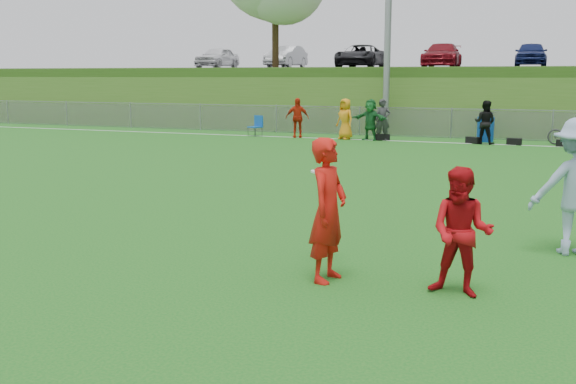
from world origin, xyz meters
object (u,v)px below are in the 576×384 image
at_px(player_red_center, 462,232).
at_px(frisbee, 320,171).
at_px(player_red_left, 328,210).
at_px(recycling_bin, 485,129).
at_px(bicycle, 572,133).
at_px(player_blue, 576,187).

distance_m(player_red_center, frisbee, 2.21).
relative_size(player_red_left, recycling_bin, 1.88).
bearing_deg(frisbee, recycling_bin, 86.50).
xyz_separation_m(player_red_center, frisbee, (-2.02, 0.72, 0.54)).
relative_size(player_red_center, frisbee, 5.92).
relative_size(recycling_bin, bicycle, 0.56).
xyz_separation_m(recycling_bin, bicycle, (3.21, -0.30, -0.03)).
height_order(frisbee, recycling_bin, frisbee).
bearing_deg(player_red_left, player_red_center, -82.13).
relative_size(frisbee, recycling_bin, 0.27).
relative_size(player_red_left, frisbee, 7.01).
bearing_deg(player_red_center, frisbee, 167.91).
bearing_deg(player_red_center, player_red_left, -172.83).
bearing_deg(bicycle, recycling_bin, 95.26).
height_order(player_red_left, player_blue, player_blue).
distance_m(player_red_left, recycling_bin, 19.30).
height_order(recycling_bin, bicycle, recycling_bin).
bearing_deg(bicycle, player_red_center, -176.40).
relative_size(player_red_left, bicycle, 1.06).
bearing_deg(bicycle, frisbee, 177.20).
relative_size(player_blue, recycling_bin, 2.05).
height_order(player_blue, recycling_bin, player_blue).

